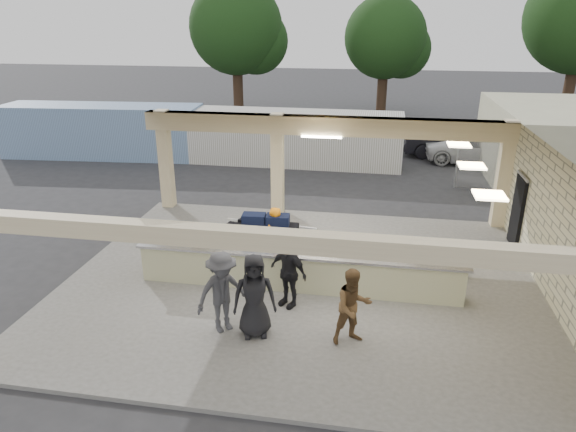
% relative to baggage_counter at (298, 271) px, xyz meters
% --- Properties ---
extents(ground, '(120.00, 120.00, 0.00)m').
position_rel_baggage_counter_xyz_m(ground, '(0.00, 0.50, -0.59)').
color(ground, '#2B2B2E').
rests_on(ground, ground).
extents(pavilion, '(12.01, 10.00, 3.55)m').
position_rel_baggage_counter_xyz_m(pavilion, '(0.21, 1.16, 0.76)').
color(pavilion, '#62605B').
rests_on(pavilion, ground).
extents(baggage_counter, '(8.20, 0.58, 0.98)m').
position_rel_baggage_counter_xyz_m(baggage_counter, '(0.00, 0.00, 0.00)').
color(baggage_counter, beige).
rests_on(baggage_counter, pavilion).
extents(luggage_cart, '(2.80, 1.93, 1.53)m').
position_rel_baggage_counter_xyz_m(luggage_cart, '(-1.15, 1.03, 0.35)').
color(luggage_cart, silver).
rests_on(luggage_cart, pavilion).
extents(drum_fan, '(0.81, 0.44, 0.89)m').
position_rel_baggage_counter_xyz_m(drum_fan, '(3.87, 1.37, -0.01)').
color(drum_fan, silver).
rests_on(drum_fan, pavilion).
extents(baggage_handler, '(0.62, 0.72, 1.74)m').
position_rel_baggage_counter_xyz_m(baggage_handler, '(-0.80, 1.04, 0.38)').
color(baggage_handler, orange).
rests_on(baggage_handler, pavilion).
extents(passenger_a, '(0.89, 0.68, 1.67)m').
position_rel_baggage_counter_xyz_m(passenger_a, '(1.46, -2.04, 0.35)').
color(passenger_a, brown).
rests_on(passenger_a, pavilion).
extents(passenger_b, '(1.06, 0.82, 1.73)m').
position_rel_baggage_counter_xyz_m(passenger_b, '(-0.10, -0.81, 0.38)').
color(passenger_b, black).
rests_on(passenger_b, pavilion).
extents(passenger_c, '(1.17, 1.10, 1.84)m').
position_rel_baggage_counter_xyz_m(passenger_c, '(-1.30, -2.06, 0.43)').
color(passenger_c, '#444449').
rests_on(passenger_c, pavilion).
extents(passenger_d, '(0.98, 0.60, 1.86)m').
position_rel_baggage_counter_xyz_m(passenger_d, '(-0.59, -2.11, 0.45)').
color(passenger_d, black).
rests_on(passenger_d, pavilion).
extents(car_white_a, '(4.56, 2.19, 1.30)m').
position_rel_baggage_counter_xyz_m(car_white_a, '(6.46, 13.68, 0.06)').
color(car_white_a, silver).
rests_on(car_white_a, ground).
extents(car_dark, '(4.78, 1.72, 1.59)m').
position_rel_baggage_counter_xyz_m(car_dark, '(5.50, 14.61, 0.21)').
color(car_dark, black).
rests_on(car_dark, ground).
extents(container_white, '(11.20, 2.39, 2.42)m').
position_rel_baggage_counter_xyz_m(container_white, '(-2.63, 12.13, 0.62)').
color(container_white, white).
rests_on(container_white, ground).
extents(container_blue, '(9.80, 3.02, 2.51)m').
position_rel_baggage_counter_xyz_m(container_blue, '(-11.54, 11.89, 0.67)').
color(container_blue, '#7FA3CB').
rests_on(container_blue, ground).
extents(tree_left, '(6.60, 6.30, 9.00)m').
position_rel_baggage_counter_xyz_m(tree_left, '(-7.68, 24.66, 5.00)').
color(tree_left, '#382619').
rests_on(tree_left, ground).
extents(tree_mid, '(6.00, 5.60, 8.00)m').
position_rel_baggage_counter_xyz_m(tree_mid, '(2.32, 26.66, 4.38)').
color(tree_mid, '#382619').
rests_on(tree_mid, ground).
extents(adjacent_building, '(6.00, 8.00, 3.20)m').
position_rel_baggage_counter_xyz_m(adjacent_building, '(9.50, 10.50, 1.01)').
color(adjacent_building, beige).
rests_on(adjacent_building, ground).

